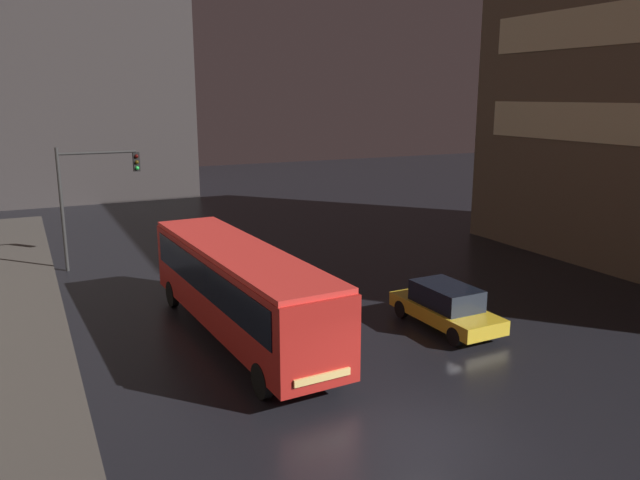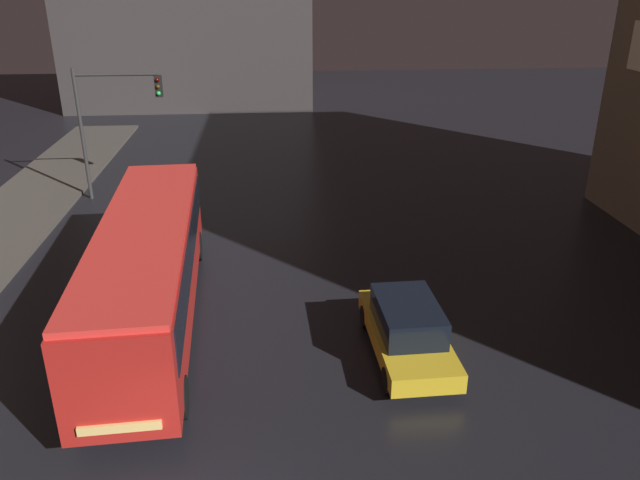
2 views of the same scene
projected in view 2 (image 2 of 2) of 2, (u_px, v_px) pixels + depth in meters
name	position (u px, v px, depth m)	size (l,w,h in m)	color
bus_near	(148.00, 262.00, 17.28)	(2.99, 11.60, 3.14)	#AD1E19
car_taxi	(407.00, 329.00, 16.25)	(1.93, 4.51, 1.54)	gold
traffic_light_main	(110.00, 111.00, 26.74)	(3.69, 0.35, 5.75)	#2D2D2D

